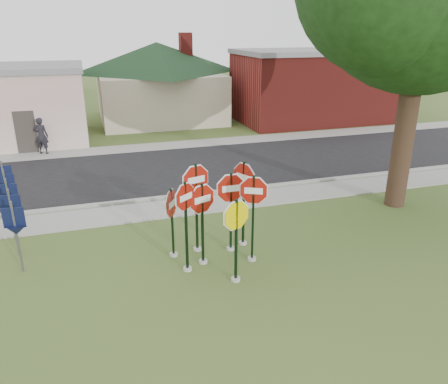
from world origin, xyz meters
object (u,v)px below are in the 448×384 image
object	(u,v)px
stop_sign_left	(186,215)
pedestrian	(41,136)
stop_sign_center	(202,213)
stop_sign_yellow	(236,230)

from	to	relation	value
stop_sign_left	pedestrian	size ratio (longest dim) A/B	1.41
stop_sign_center	stop_sign_left	xyz separation A→B (m)	(-0.50, -0.25, 0.10)
stop_sign_left	pedestrian	world-z (taller)	stop_sign_left
pedestrian	stop_sign_center	bearing A→B (deg)	131.29
stop_sign_left	pedestrian	distance (m)	14.07
stop_sign_center	pedestrian	size ratio (longest dim) A/B	1.32
stop_sign_center	stop_sign_yellow	bearing A→B (deg)	-63.37
stop_sign_center	stop_sign_yellow	xyz separation A→B (m)	(0.56, -1.13, -0.08)
stop_sign_left	pedestrian	xyz separation A→B (m)	(-4.45, 13.34, -0.62)
stop_sign_center	stop_sign_yellow	world-z (taller)	stop_sign_center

